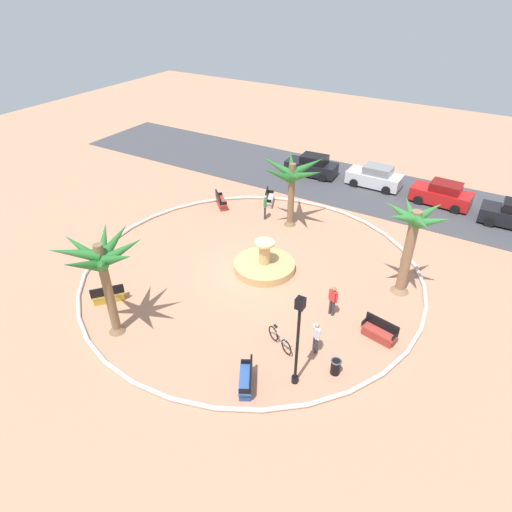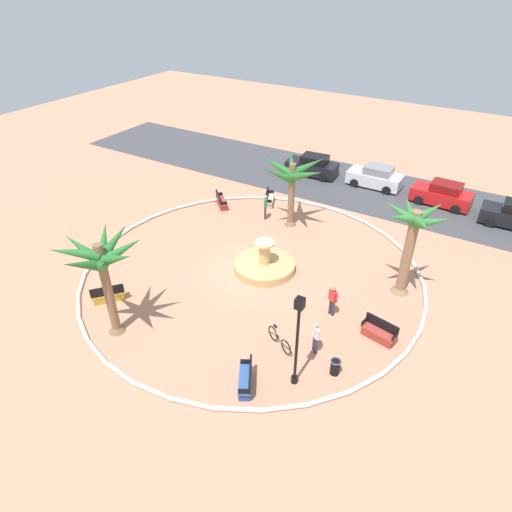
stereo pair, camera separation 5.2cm
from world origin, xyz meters
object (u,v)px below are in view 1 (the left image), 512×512
Objects in this scene: fountain at (264,265)px; person_cyclist_helmet at (316,336)px; bench_east at (221,202)px; trash_bin at (336,366)px; bicycle_red_frame at (280,340)px; parked_car_third at (442,194)px; palm_tree_by_curb at (292,177)px; parked_car_second at (375,177)px; bench_north at (379,333)px; bench_southwest at (108,296)px; palm_tree_mid_plaza at (412,233)px; parked_car_leftmost at (312,166)px; bench_southeast at (269,200)px; person_pedestrian_stroll at (333,299)px; palm_tree_near_fountain at (102,262)px; person_cyclist_photo at (265,206)px; lamppost at (298,334)px; bench_west at (246,381)px.

fountain reaches higher than person_cyclist_helmet.
person_cyclist_helmet is (11.39, -9.20, 0.57)m from bench_east.
bicycle_red_frame reaches higher than trash_bin.
palm_tree_by_curb is at bearing -133.81° from parked_car_third.
fountain is at bearing 126.71° from bicycle_red_frame.
parked_car_second and parked_car_third have the same top height.
trash_bin is at bearing -107.04° from bench_north.
palm_tree_by_curb reaches higher than parked_car_third.
bench_southwest is at bearing -160.52° from bench_north.
bicycle_red_frame is (-3.42, -6.68, -3.09)m from palm_tree_mid_plaza.
parked_car_leftmost reaches higher than person_cyclist_helmet.
person_pedestrian_stroll is at bearing -45.76° from bench_southeast.
bench_southwest is 0.99× the size of bicycle_red_frame.
palm_tree_near_fountain is 2.99× the size of bench_north.
palm_tree_mid_plaza is at bearing -65.63° from parked_car_second.
person_cyclist_photo reaches higher than trash_bin.
parked_car_third is (9.93, -0.03, 0.00)m from parked_car_leftmost.
bicycle_red_frame is 0.38× the size of parked_car_leftmost.
palm_tree_mid_plaza reaches higher than parked_car_second.
parked_car_second is (-3.37, 17.90, -0.13)m from person_cyclist_helmet.
palm_tree_near_fountain reaches higher than parked_car_leftmost.
bench_east is 15.22m from bench_north.
palm_tree_by_curb is 2.94× the size of bench_east.
parked_car_second is (-4.61, 18.61, 0.39)m from trash_bin.
lamppost is at bearing -89.19° from person_cyclist_helmet.
lamppost is 2.62m from person_cyclist_helmet.
parked_car_leftmost is (-10.48, 15.26, 0.43)m from bench_north.
trash_bin is 0.45× the size of person_cyclist_helmet.
bench_north is at bearing -15.88° from fountain.
bench_north is at bearing 28.73° from palm_tree_near_fountain.
bench_southeast is 12.03m from person_pedestrian_stroll.
fountain is at bearing 139.91° from person_cyclist_helmet.
person_pedestrian_stroll is at bearing -30.74° from bench_east.
palm_tree_mid_plaza is at bearing -17.65° from person_cyclist_photo.
lamppost reaches higher than bench_southeast.
palm_tree_by_curb is at bearing -34.73° from bench_southeast.
bench_east is at bearing 103.56° from palm_tree_near_fountain.
bicycle_red_frame is 0.39× the size of parked_car_second.
bench_west is 21.74m from parked_car_leftmost.
palm_tree_by_curb reaches higher than fountain.
palm_tree_mid_plaza reaches higher than parked_car_third.
palm_tree_by_curb is at bearing 4.08° from person_cyclist_photo.
bicycle_red_frame is at bearing -44.43° from bench_east.
parked_car_third is at bearing 88.95° from trash_bin.
person_cyclist_photo is (-10.04, 7.11, 0.60)m from bench_north.
parked_car_third is at bearing 58.87° from bench_southwest.
palm_tree_by_curb is at bearing 70.23° from bench_southwest.
person_cyclist_photo is 0.41× the size of parked_car_third.
bench_east is at bearing 141.07° from person_cyclist_helmet.
palm_tree_by_curb is at bearing -107.81° from parked_car_second.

